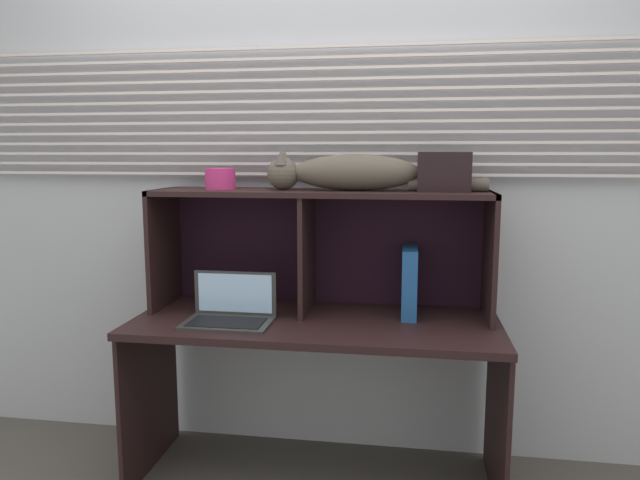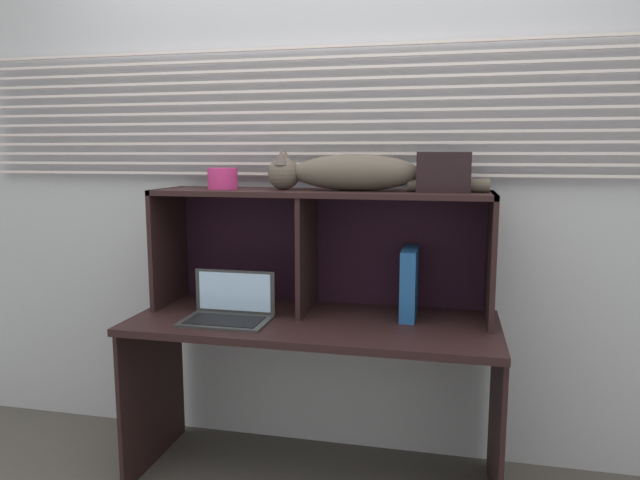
{
  "view_description": "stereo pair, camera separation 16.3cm",
  "coord_description": "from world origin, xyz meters",
  "px_view_note": "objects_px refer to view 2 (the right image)",
  "views": [
    {
      "loc": [
        0.37,
        -2.07,
        1.37
      ],
      "look_at": [
        0.0,
        0.33,
        1.01
      ],
      "focal_mm": 32.63,
      "sensor_mm": 36.0,
      "label": 1
    },
    {
      "loc": [
        0.53,
        -2.04,
        1.37
      ],
      "look_at": [
        0.0,
        0.33,
        1.01
      ],
      "focal_mm": 32.63,
      "sensor_mm": 36.0,
      "label": 2
    }
  ],
  "objects_px": {
    "cat": "(347,173)",
    "storage_box": "(444,172)",
    "binder_upright": "(409,283)",
    "book_stack": "(229,302)",
    "small_basket": "(223,178)",
    "laptop": "(229,311)"
  },
  "relations": [
    {
      "from": "laptop",
      "to": "binder_upright",
      "type": "height_order",
      "value": "binder_upright"
    },
    {
      "from": "small_basket",
      "to": "storage_box",
      "type": "relative_size",
      "value": 0.62
    },
    {
      "from": "book_stack",
      "to": "small_basket",
      "type": "height_order",
      "value": "small_basket"
    },
    {
      "from": "book_stack",
      "to": "laptop",
      "type": "bearing_deg",
      "value": -68.59
    },
    {
      "from": "cat",
      "to": "laptop",
      "type": "xyz_separation_m",
      "value": [
        -0.45,
        -0.21,
        -0.55
      ]
    },
    {
      "from": "cat",
      "to": "small_basket",
      "type": "xyz_separation_m",
      "value": [
        -0.55,
        0.0,
        -0.03
      ]
    },
    {
      "from": "laptop",
      "to": "book_stack",
      "type": "distance_m",
      "value": 0.22
    },
    {
      "from": "cat",
      "to": "book_stack",
      "type": "relative_size",
      "value": 4.09
    },
    {
      "from": "cat",
      "to": "storage_box",
      "type": "xyz_separation_m",
      "value": [
        0.39,
        0.0,
        0.01
      ]
    },
    {
      "from": "book_stack",
      "to": "small_basket",
      "type": "xyz_separation_m",
      "value": [
        -0.02,
        0.0,
        0.55
      ]
    },
    {
      "from": "binder_upright",
      "to": "small_basket",
      "type": "xyz_separation_m",
      "value": [
        -0.81,
        0.0,
        0.42
      ]
    },
    {
      "from": "storage_box",
      "to": "binder_upright",
      "type": "bearing_deg",
      "value": 180.0
    },
    {
      "from": "binder_upright",
      "to": "book_stack",
      "type": "relative_size",
      "value": 1.3
    },
    {
      "from": "laptop",
      "to": "small_basket",
      "type": "height_order",
      "value": "small_basket"
    },
    {
      "from": "binder_upright",
      "to": "small_basket",
      "type": "relative_size",
      "value": 2.24
    },
    {
      "from": "book_stack",
      "to": "cat",
      "type": "bearing_deg",
      "value": 0.0
    },
    {
      "from": "storage_box",
      "to": "cat",
      "type": "bearing_deg",
      "value": 180.0
    },
    {
      "from": "cat",
      "to": "book_stack",
      "type": "xyz_separation_m",
      "value": [
        -0.53,
        -0.0,
        -0.57
      ]
    },
    {
      "from": "laptop",
      "to": "storage_box",
      "type": "bearing_deg",
      "value": 13.97
    },
    {
      "from": "binder_upright",
      "to": "storage_box",
      "type": "distance_m",
      "value": 0.47
    },
    {
      "from": "binder_upright",
      "to": "storage_box",
      "type": "height_order",
      "value": "storage_box"
    },
    {
      "from": "cat",
      "to": "storage_box",
      "type": "relative_size",
      "value": 4.36
    }
  ]
}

